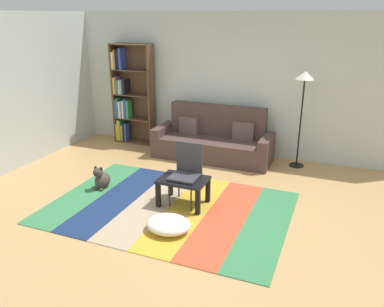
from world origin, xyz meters
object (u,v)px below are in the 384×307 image
at_px(pouf, 168,224).
at_px(folding_chair, 187,168).
at_px(coffee_table, 183,184).
at_px(standing_lamp, 304,88).
at_px(bookshelf, 128,96).
at_px(dog, 102,179).
at_px(couch, 214,141).
at_px(tv_remote, 181,179).

relative_size(pouf, folding_chair, 0.65).
bearing_deg(coffee_table, standing_lamp, 58.92).
height_order(bookshelf, coffee_table, bookshelf).
bearing_deg(standing_lamp, bookshelf, 177.86).
distance_m(bookshelf, dog, 2.59).
bearing_deg(folding_chair, standing_lamp, 94.91).
relative_size(couch, pouf, 3.88).
distance_m(standing_lamp, tv_remote, 2.80).
distance_m(coffee_table, folding_chair, 0.23).
relative_size(dog, standing_lamp, 0.23).
bearing_deg(coffee_table, bookshelf, 134.21).
bearing_deg(dog, bookshelf, 109.93).
relative_size(coffee_table, tv_remote, 4.59).
bearing_deg(dog, pouf, -26.87).
height_order(coffee_table, folding_chair, folding_chair).
bearing_deg(folding_chair, dog, -139.80).
bearing_deg(folding_chair, couch, 134.63).
bearing_deg(couch, coffee_table, -83.18).
bearing_deg(pouf, standing_lamp, 67.66).
bearing_deg(coffee_table, pouf, -81.43).
height_order(bookshelf, dog, bookshelf).
distance_m(couch, tv_remote, 2.09).
bearing_deg(pouf, couch, 97.29).
distance_m(bookshelf, tv_remote, 3.32).
height_order(pouf, standing_lamp, standing_lamp).
xyz_separation_m(couch, folding_chair, (0.26, -1.94, 0.20)).
relative_size(bookshelf, tv_remote, 13.93).
relative_size(coffee_table, standing_lamp, 0.40).
height_order(coffee_table, standing_lamp, standing_lamp).
height_order(pouf, folding_chair, folding_chair).
xyz_separation_m(bookshelf, dog, (0.83, -2.30, -0.84)).
distance_m(couch, coffee_table, 2.06).
bearing_deg(bookshelf, coffee_table, -45.79).
bearing_deg(dog, standing_lamp, 38.10).
distance_m(couch, standing_lamp, 1.93).
height_order(standing_lamp, tv_remote, standing_lamp).
bearing_deg(dog, tv_remote, -2.54).
xyz_separation_m(bookshelf, pouf, (2.38, -3.09, -0.90)).
relative_size(tv_remote, folding_chair, 0.17).
height_order(couch, pouf, couch).
distance_m(dog, tv_remote, 1.44).
xyz_separation_m(couch, tv_remote, (0.23, -2.08, 0.09)).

